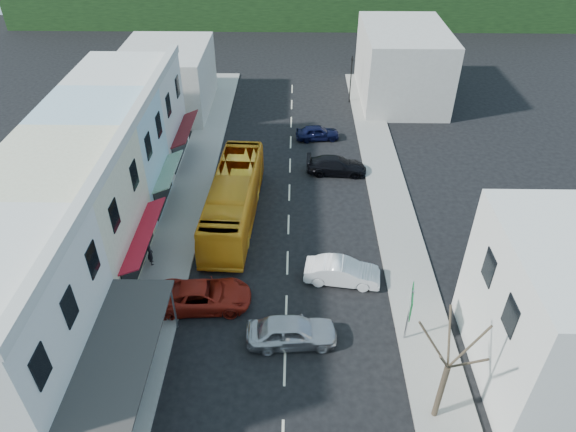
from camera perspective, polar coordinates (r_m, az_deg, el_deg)
The scene contains 16 objects.
ground at distance 29.72m, azimuth -0.20°, elevation -10.33°, with size 120.00×120.00×0.00m, color black.
sidewalk_left at distance 38.08m, azimuth -11.26°, elevation 1.11°, with size 3.00×52.00×0.15m, color gray.
sidewalk_right at distance 37.90m, azimuth 11.52°, elevation 0.89°, with size 3.00×52.00×0.15m, color gray.
shopfront_row at distance 33.49m, azimuth -21.94°, elevation 1.68°, with size 8.25×30.00×8.00m.
distant_block_left at distance 52.40m, azimuth -13.27°, elevation 14.61°, with size 8.00×10.00×6.00m, color #B7B2A8.
distant_block_right at distance 54.56m, azimuth 12.57°, elevation 16.14°, with size 8.00×12.00×7.00m, color #B7B2A8.
bus at distance 35.57m, azimuth -6.04°, elevation 1.78°, with size 2.50×11.60×3.10m, color #FBA91F.
car_silver at distance 27.64m, azimuth 0.41°, elevation -12.84°, with size 1.80×4.40×1.40m, color #B8B8BD.
car_white at distance 31.05m, azimuth 6.05°, elevation -6.26°, with size 1.80×4.40×1.40m, color white.
car_red at distance 29.85m, azimuth -9.38°, elevation -8.77°, with size 1.90×4.60×1.40m, color maroon.
car_black_near at distance 41.14m, azimuth 5.41°, elevation 5.63°, with size 1.84×4.50×1.40m, color black.
car_navy_mid at distance 46.06m, azimuth 3.30°, elevation 9.29°, with size 1.80×4.40×1.40m, color black.
pedestrian_left at distance 32.88m, azimuth -15.09°, elevation -3.99°, with size 0.60×0.40×1.70m, color black.
direction_sign at distance 27.61m, azimuth 13.24°, elevation -10.80°, with size 0.53×1.63×3.61m, color #0E5C26, non-canonical shape.
street_tree at distance 23.63m, azimuth 17.33°, elevation -15.75°, with size 2.26×2.26×7.18m, color #372C21, non-canonical shape.
traffic_signal at distance 53.04m, azimuth 6.99°, elevation 14.83°, with size 0.78×1.06×4.75m, color black, non-canonical shape.
Camera 1 is at (0.45, -20.37, 21.63)m, focal length 32.00 mm.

